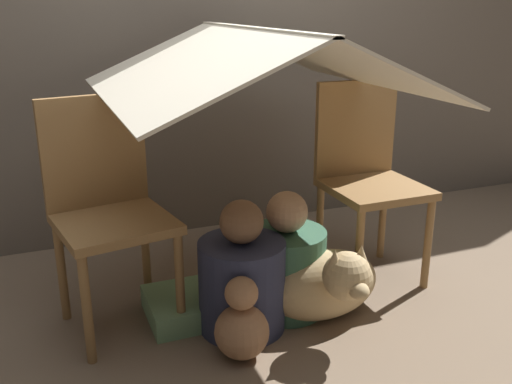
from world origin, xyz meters
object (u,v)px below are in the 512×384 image
Objects in this scene: chair_right at (367,172)px; person_front at (242,279)px; chair_left at (107,203)px; dog at (327,283)px; person_second at (286,264)px.

person_front is at bearing -159.87° from chair_right.
chair_right is at bearing -9.98° from chair_left.
chair_right is at bearing 42.46° from dog.
person_second is at bearing 126.89° from dog.
person_front is (-0.72, -0.27, -0.30)m from chair_right.
chair_left reaches higher than person_front.
chair_left is 1.19m from chair_right.
chair_left is at bearing 156.48° from dog.
person_second is at bearing -25.99° from chair_left.
chair_left reaches higher than dog.
chair_right is 0.62m from person_second.
chair_left is 0.78m from person_second.
dog is at bearing -33.56° from chair_left.
person_front reaches higher than person_second.
person_front is at bearing -163.36° from person_second.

